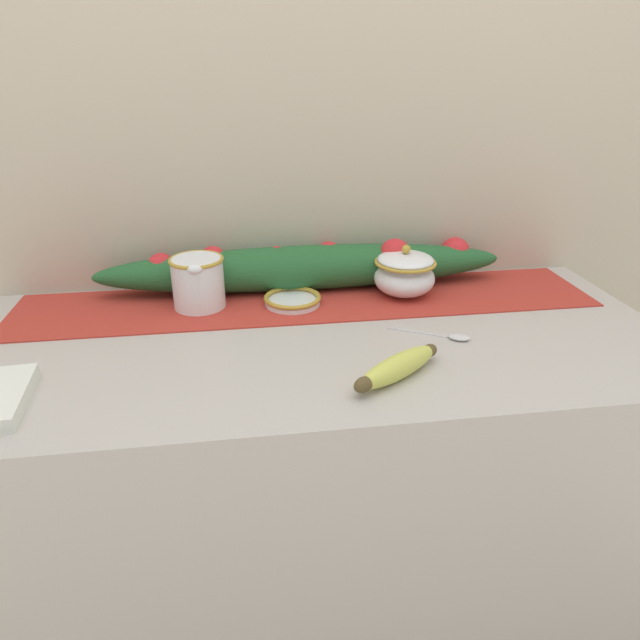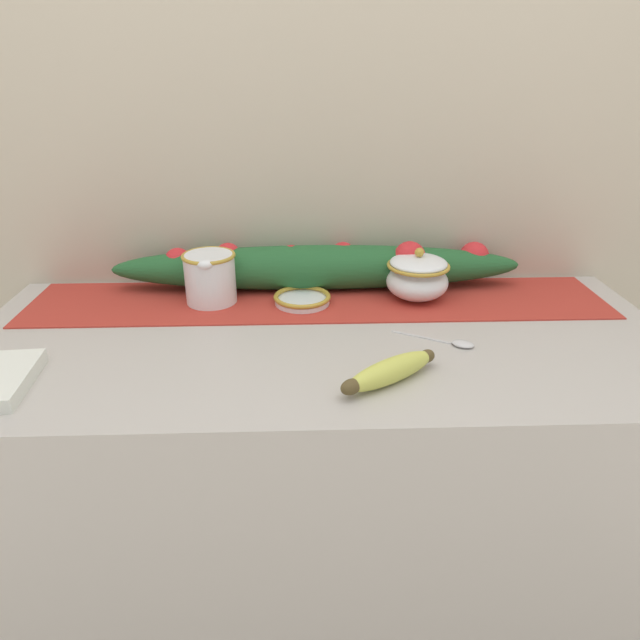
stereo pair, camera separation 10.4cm
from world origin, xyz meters
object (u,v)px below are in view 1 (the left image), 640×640
object	(u,v)px
banana	(398,367)
small_dish	(293,300)
sugar_bowl	(405,273)
cream_pitcher	(198,280)
spoon	(454,336)

from	to	relation	value
banana	small_dish	bearing A→B (deg)	112.96
sugar_bowl	banana	bearing A→B (deg)	-107.55
cream_pitcher	small_dish	size ratio (longest dim) A/B	1.08
banana	spoon	distance (m)	0.20
banana	cream_pitcher	bearing A→B (deg)	133.86
cream_pitcher	small_dish	distance (m)	0.20
cream_pitcher	small_dish	xyz separation A→B (m)	(0.20, -0.02, -0.05)
banana	sugar_bowl	bearing A→B (deg)	72.45
sugar_bowl	spoon	xyz separation A→B (m)	(0.04, -0.22, -0.05)
spoon	cream_pitcher	bearing A→B (deg)	-176.03
cream_pitcher	sugar_bowl	bearing A→B (deg)	-0.15
cream_pitcher	spoon	size ratio (longest dim) A/B	0.90
small_dish	sugar_bowl	bearing A→B (deg)	3.98
cream_pitcher	spoon	bearing A→B (deg)	-24.79
cream_pitcher	banana	size ratio (longest dim) A/B	0.74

